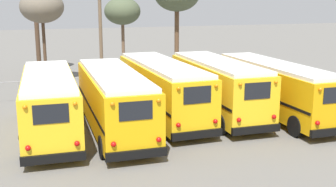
{
  "coord_description": "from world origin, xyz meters",
  "views": [
    {
      "loc": [
        -7.42,
        -20.99,
        6.59
      ],
      "look_at": [
        0.0,
        0.05,
        1.61
      ],
      "focal_mm": 45.0,
      "sensor_mm": 36.0,
      "label": 1
    }
  ],
  "objects_px": {
    "school_bus_0": "(49,102)",
    "school_bus_3": "(217,86)",
    "school_bus_1": "(114,99)",
    "school_bus_4": "(274,87)",
    "utility_pole": "(100,24)",
    "bare_tree_0": "(122,12)",
    "bare_tree_1": "(42,7)",
    "school_bus_2": "(162,88)"
  },
  "relations": [
    {
      "from": "school_bus_2",
      "to": "utility_pole",
      "type": "xyz_separation_m",
      "value": [
        -1.42,
        10.74,
        3.07
      ]
    },
    {
      "from": "school_bus_0",
      "to": "bare_tree_0",
      "type": "bearing_deg",
      "value": 66.23
    },
    {
      "from": "school_bus_0",
      "to": "bare_tree_1",
      "type": "bearing_deg",
      "value": 87.22
    },
    {
      "from": "school_bus_2",
      "to": "utility_pole",
      "type": "distance_m",
      "value": 11.26
    },
    {
      "from": "school_bus_2",
      "to": "school_bus_1",
      "type": "bearing_deg",
      "value": -153.38
    },
    {
      "from": "school_bus_1",
      "to": "bare_tree_1",
      "type": "distance_m",
      "value": 15.26
    },
    {
      "from": "school_bus_0",
      "to": "school_bus_4",
      "type": "bearing_deg",
      "value": -2.6
    },
    {
      "from": "school_bus_0",
      "to": "school_bus_3",
      "type": "relative_size",
      "value": 1.03
    },
    {
      "from": "bare_tree_1",
      "to": "school_bus_2",
      "type": "bearing_deg",
      "value": -66.59
    },
    {
      "from": "school_bus_1",
      "to": "school_bus_2",
      "type": "relative_size",
      "value": 1.0
    },
    {
      "from": "school_bus_1",
      "to": "school_bus_0",
      "type": "bearing_deg",
      "value": 171.91
    },
    {
      "from": "school_bus_4",
      "to": "bare_tree_0",
      "type": "bearing_deg",
      "value": 102.54
    },
    {
      "from": "school_bus_4",
      "to": "school_bus_2",
      "type": "bearing_deg",
      "value": 164.86
    },
    {
      "from": "school_bus_0",
      "to": "school_bus_4",
      "type": "height_order",
      "value": "school_bus_0"
    },
    {
      "from": "school_bus_0",
      "to": "utility_pole",
      "type": "height_order",
      "value": "utility_pole"
    },
    {
      "from": "bare_tree_1",
      "to": "school_bus_1",
      "type": "bearing_deg",
      "value": -80.38
    },
    {
      "from": "school_bus_3",
      "to": "bare_tree_1",
      "type": "height_order",
      "value": "bare_tree_1"
    },
    {
      "from": "school_bus_0",
      "to": "utility_pole",
      "type": "bearing_deg",
      "value": 67.84
    },
    {
      "from": "school_bus_1",
      "to": "school_bus_4",
      "type": "height_order",
      "value": "school_bus_1"
    },
    {
      "from": "school_bus_2",
      "to": "school_bus_0",
      "type": "bearing_deg",
      "value": -169.82
    },
    {
      "from": "school_bus_1",
      "to": "bare_tree_1",
      "type": "xyz_separation_m",
      "value": [
        -2.44,
        14.43,
        4.33
      ]
    },
    {
      "from": "school_bus_2",
      "to": "bare_tree_0",
      "type": "bearing_deg",
      "value": 83.6
    },
    {
      "from": "bare_tree_0",
      "to": "bare_tree_1",
      "type": "bearing_deg",
      "value": -148.22
    },
    {
      "from": "school_bus_4",
      "to": "utility_pole",
      "type": "distance_m",
      "value": 14.93
    },
    {
      "from": "school_bus_1",
      "to": "bare_tree_0",
      "type": "height_order",
      "value": "bare_tree_0"
    },
    {
      "from": "school_bus_3",
      "to": "utility_pole",
      "type": "distance_m",
      "value": 12.65
    },
    {
      "from": "school_bus_0",
      "to": "school_bus_1",
      "type": "xyz_separation_m",
      "value": [
        3.12,
        -0.44,
        0.01
      ]
    },
    {
      "from": "school_bus_2",
      "to": "bare_tree_1",
      "type": "xyz_separation_m",
      "value": [
        -5.57,
        12.86,
        4.29
      ]
    },
    {
      "from": "utility_pole",
      "to": "bare_tree_0",
      "type": "distance_m",
      "value": 7.63
    },
    {
      "from": "utility_pole",
      "to": "bare_tree_0",
      "type": "bearing_deg",
      "value": 63.53
    },
    {
      "from": "school_bus_2",
      "to": "utility_pole",
      "type": "bearing_deg",
      "value": 97.52
    },
    {
      "from": "bare_tree_0",
      "to": "utility_pole",
      "type": "bearing_deg",
      "value": -116.47
    },
    {
      "from": "school_bus_1",
      "to": "school_bus_4",
      "type": "relative_size",
      "value": 0.97
    },
    {
      "from": "school_bus_3",
      "to": "bare_tree_1",
      "type": "distance_m",
      "value": 16.64
    },
    {
      "from": "school_bus_1",
      "to": "school_bus_2",
      "type": "height_order",
      "value": "school_bus_2"
    },
    {
      "from": "bare_tree_1",
      "to": "school_bus_3",
      "type": "bearing_deg",
      "value": -57.3
    },
    {
      "from": "school_bus_0",
      "to": "school_bus_3",
      "type": "distance_m",
      "value": 9.38
    },
    {
      "from": "school_bus_1",
      "to": "school_bus_3",
      "type": "height_order",
      "value": "school_bus_3"
    },
    {
      "from": "school_bus_1",
      "to": "utility_pole",
      "type": "height_order",
      "value": "utility_pole"
    },
    {
      "from": "utility_pole",
      "to": "bare_tree_0",
      "type": "height_order",
      "value": "utility_pole"
    },
    {
      "from": "school_bus_0",
      "to": "school_bus_4",
      "type": "xyz_separation_m",
      "value": [
        12.49,
        -0.57,
        0.01
      ]
    },
    {
      "from": "school_bus_3",
      "to": "bare_tree_0",
      "type": "xyz_separation_m",
      "value": [
        -1.15,
        18.21,
        3.74
      ]
    }
  ]
}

